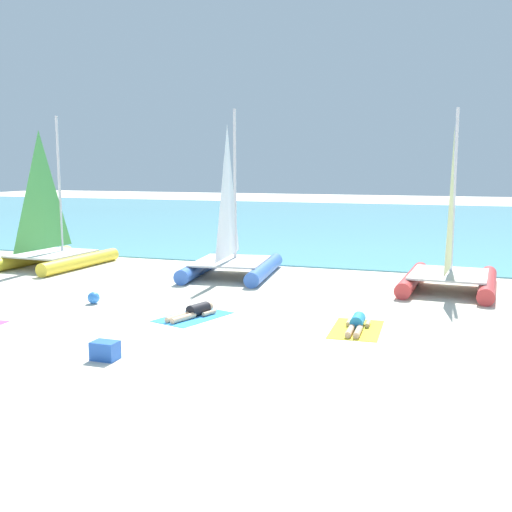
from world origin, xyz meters
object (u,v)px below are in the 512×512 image
Objects in this scene: sailboat_yellow at (53,245)px; towel_right at (356,329)px; sunbather_right at (357,323)px; sailboat_blue at (231,252)px; sailboat_red at (450,264)px; sunbather_middle at (195,311)px; towel_middle at (193,317)px; beach_ball at (94,298)px; cooler_box at (105,351)px.

towel_right is at bearing -21.04° from sailboat_yellow.
towel_right is 0.14m from sunbather_right.
sailboat_blue is 1.02× the size of sailboat_yellow.
sunbather_middle is (-5.82, -5.56, -0.68)m from sailboat_red.
beach_ball is at bearing 171.49° from towel_middle.
sailboat_blue is at bearing 5.23° from sailboat_yellow.
sailboat_blue reaches higher than towel_right.
towel_middle is 5.82× the size of beach_ball.
sailboat_blue is 5.84m from sunbather_middle.
sailboat_red reaches higher than cooler_box.
cooler_box is at bearing -53.48° from beach_ball.
sailboat_yellow is at bearing -176.27° from sailboat_red.
sunbather_middle is 3.09× the size of cooler_box.
cooler_box is (3.05, -4.12, 0.02)m from beach_ball.
sunbather_right is (12.22, -5.02, -0.69)m from sailboat_yellow.
sailboat_yellow is at bearing 136.18° from beach_ball.
sunbather_middle is 4.73× the size of beach_ball.
towel_right is at bearing 2.61° from towel_middle.
sunbather_middle is at bearing -30.82° from sailboat_yellow.
sunbather_middle is at bearing 73.24° from towel_middle.
sunbather_middle is (8.22, -5.21, -0.69)m from sailboat_yellow.
towel_right is at bearing -2.34° from beach_ball.
sailboat_red reaches higher than sunbather_middle.
towel_right is at bearing -90.00° from sunbather_right.
cooler_box reaches higher than sunbather_middle.
beach_ball is (-1.95, -5.24, -0.68)m from sailboat_blue.
cooler_box is (-5.99, -9.26, -0.63)m from sailboat_red.
sailboat_red is 2.86× the size of towel_middle.
sailboat_red is at bearing 29.67° from beach_ball.
cooler_box reaches higher than beach_ball.
sunbather_right is (-1.81, -5.38, -0.68)m from sailboat_red.
sunbather_middle is at bearing -178.29° from towel_right.
sailboat_red is at bearing -8.28° from sailboat_blue.
cooler_box is (-0.15, -3.64, 0.17)m from towel_middle.
sailboat_yellow is 13.23m from sunbather_right.
sailboat_blue is 7.63m from sunbather_right.
sailboat_yellow reaches higher than beach_ball.
towel_middle is 4.04m from sunbather_right.
sailboat_yellow is 6.96m from beach_ball.
sailboat_yellow is 3.59× the size of sunbather_middle.
towel_right is 5.82× the size of beach_ball.
towel_middle is at bearing -8.51° from beach_ball.
sailboat_yellow is at bearing 154.40° from sunbather_right.
sailboat_blue is 11.26× the size of cooler_box.
sunbather_middle reaches higher than towel_right.
sailboat_yellow reaches higher than cooler_box.
towel_right is 3.80× the size of cooler_box.
sailboat_red is 3.52× the size of sunbather_middle.
sailboat_blue is 7.70m from towel_right.
sunbather_right is at bearing -1.81° from beach_ball.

